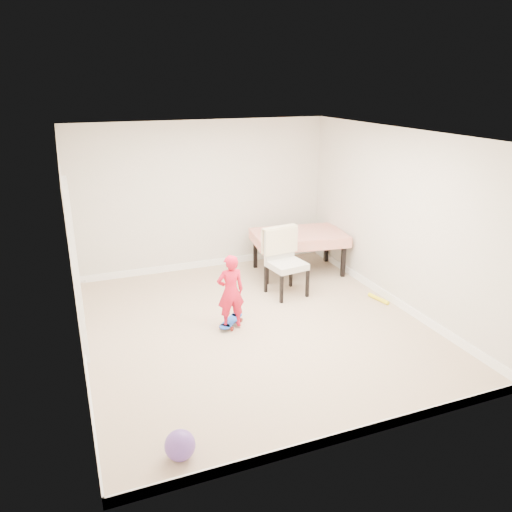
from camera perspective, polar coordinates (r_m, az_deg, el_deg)
name	(u,v)px	position (r m, az deg, el deg)	size (l,w,h in m)	color
ground	(255,326)	(6.98, -0.17, -7.98)	(5.00, 5.00, 0.00)	tan
ceiling	(254,136)	(6.23, -0.20, 13.58)	(4.50, 5.00, 0.04)	white
wall_back	(203,197)	(8.77, -6.07, 6.74)	(4.50, 0.04, 2.60)	beige
wall_front	(358,316)	(4.42, 11.55, -6.72)	(4.50, 0.04, 2.60)	beige
wall_left	(73,257)	(6.09, -20.16, -0.14)	(0.04, 5.00, 2.60)	beige
wall_right	(397,220)	(7.55, 15.86, 4.00)	(0.04, 5.00, 2.60)	beige
door	(76,271)	(6.46, -19.91, -1.60)	(0.10, 0.94, 2.11)	white
baseboard_back	(205,264)	(9.13, -5.81, -0.86)	(4.50, 0.02, 0.12)	white
baseboard_front	(349,435)	(5.08, 10.62, -19.43)	(4.50, 0.02, 0.12)	white
baseboard_left	(85,352)	(6.59, -18.98, -10.36)	(0.02, 5.00, 0.12)	white
baseboard_right	(390,298)	(7.96, 15.10, -4.62)	(0.02, 5.00, 0.12)	white
dining_table	(298,252)	(8.77, 4.86, 0.42)	(1.55, 0.98, 0.73)	red
dining_chair	(287,263)	(7.77, 3.53, -0.79)	(0.58, 0.66, 1.07)	silver
skateboard	(231,323)	(6.99, -2.87, -7.61)	(0.54, 0.19, 0.08)	blue
child	(231,294)	(6.70, -2.92, -4.34)	(0.38, 0.25, 1.03)	red
balloon	(180,445)	(4.81, -8.69, -20.60)	(0.28, 0.28, 0.28)	#6A45A7
foam_toy	(378,299)	(7.95, 13.82, -4.76)	(0.06, 0.06, 0.40)	yellow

